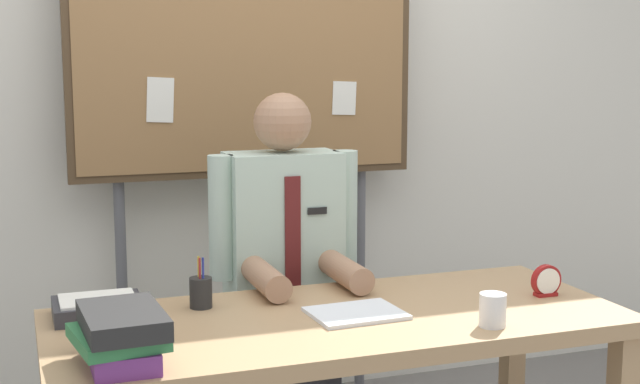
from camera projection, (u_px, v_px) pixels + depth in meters
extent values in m
cube|color=silver|center=(234.00, 91.00, 3.70)|extent=(6.40, 0.08, 2.70)
cube|color=tan|center=(339.00, 323.00, 2.62)|extent=(1.73, 0.73, 0.05)
cube|color=tan|center=(512.00, 372.00, 3.23)|extent=(0.07, 0.07, 0.67)
cube|color=#B2CCBC|center=(283.00, 251.00, 3.13)|extent=(0.40, 0.22, 0.72)
sphere|color=#A87A5B|center=(282.00, 122.00, 3.06)|extent=(0.21, 0.21, 0.21)
cylinder|color=#B2CCBC|center=(221.00, 218.00, 3.02)|extent=(0.09, 0.09, 0.44)
cylinder|color=#B2CCBC|center=(345.00, 210.00, 3.17)|extent=(0.09, 0.09, 0.44)
cylinder|color=#A87A5B|center=(266.00, 279.00, 2.85)|extent=(0.09, 0.30, 0.09)
cylinder|color=#A87A5B|center=(346.00, 272.00, 2.94)|extent=(0.09, 0.30, 0.09)
cube|color=#591919|center=(293.00, 243.00, 3.02)|extent=(0.06, 0.01, 0.47)
cube|color=black|center=(317.00, 211.00, 3.03)|extent=(0.07, 0.01, 0.02)
cube|color=#4C3823|center=(245.00, 34.00, 3.48)|extent=(1.42, 0.05, 1.15)
cube|color=olive|center=(246.00, 34.00, 3.47)|extent=(1.36, 0.04, 1.09)
cylinder|color=#59595E|center=(123.00, 301.00, 3.50)|extent=(0.04, 0.04, 1.04)
cylinder|color=#59595E|center=(360.00, 280.00, 3.84)|extent=(0.04, 0.04, 1.04)
cube|color=white|center=(344.00, 98.00, 3.62)|extent=(0.11, 0.00, 0.14)
cube|color=white|center=(160.00, 100.00, 3.37)|extent=(0.11, 0.00, 0.18)
cube|color=#72337F|center=(122.00, 354.00, 2.19)|extent=(0.16, 0.26, 0.05)
cube|color=#337F47|center=(118.00, 337.00, 2.18)|extent=(0.24, 0.28, 0.03)
cube|color=#262626|center=(123.00, 320.00, 2.18)|extent=(0.21, 0.30, 0.05)
cube|color=white|center=(356.00, 313.00, 2.61)|extent=(0.28, 0.23, 0.01)
cylinder|color=maroon|center=(546.00, 280.00, 2.82)|extent=(0.10, 0.02, 0.10)
cylinder|color=white|center=(548.00, 281.00, 2.81)|extent=(0.08, 0.00, 0.08)
cube|color=maroon|center=(546.00, 294.00, 2.83)|extent=(0.07, 0.04, 0.01)
cylinder|color=white|center=(493.00, 310.00, 2.50)|extent=(0.08, 0.08, 0.10)
cylinder|color=#262626|center=(201.00, 293.00, 2.69)|extent=(0.07, 0.07, 0.09)
cylinder|color=#263399|center=(203.00, 281.00, 2.67)|extent=(0.01, 0.01, 0.15)
cylinder|color=maroon|center=(200.00, 281.00, 2.67)|extent=(0.01, 0.01, 0.15)
cylinder|color=gold|center=(199.00, 279.00, 2.69)|extent=(0.01, 0.01, 0.15)
cube|color=#333338|center=(98.00, 308.00, 2.60)|extent=(0.26, 0.20, 0.05)
cube|color=white|center=(98.00, 299.00, 2.59)|extent=(0.22, 0.17, 0.01)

